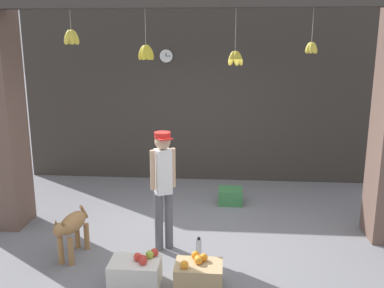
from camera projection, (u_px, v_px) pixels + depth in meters
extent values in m
plane|color=slate|center=(190.00, 238.00, 6.07)|extent=(60.00, 60.00, 0.00)
cube|color=#38332D|center=(202.00, 96.00, 8.35)|extent=(7.03, 0.12, 3.38)
cylinder|color=#B2AD99|center=(70.00, 19.00, 5.59)|extent=(0.01, 0.01, 0.26)
ellipsoid|color=yellow|center=(75.00, 37.00, 5.64)|extent=(0.14, 0.08, 0.22)
ellipsoid|color=yellow|center=(75.00, 37.00, 5.68)|extent=(0.11, 0.13, 0.23)
ellipsoid|color=yellow|center=(71.00, 37.00, 5.69)|extent=(0.11, 0.13, 0.23)
ellipsoid|color=yellow|center=(67.00, 37.00, 5.65)|extent=(0.14, 0.08, 0.22)
ellipsoid|color=yellow|center=(68.00, 37.00, 5.60)|extent=(0.11, 0.13, 0.23)
ellipsoid|color=yellow|center=(72.00, 37.00, 5.59)|extent=(0.11, 0.13, 0.23)
cylinder|color=#B2AD99|center=(145.00, 27.00, 5.53)|extent=(0.01, 0.01, 0.46)
ellipsoid|color=yellow|center=(150.00, 52.00, 5.60)|extent=(0.14, 0.08, 0.22)
ellipsoid|color=yellow|center=(149.00, 52.00, 5.64)|extent=(0.12, 0.13, 0.23)
ellipsoid|color=yellow|center=(146.00, 52.00, 5.65)|extent=(0.09, 0.14, 0.22)
ellipsoid|color=yellow|center=(143.00, 52.00, 5.63)|extent=(0.14, 0.11, 0.22)
ellipsoid|color=yellow|center=(142.00, 52.00, 5.58)|extent=(0.14, 0.11, 0.22)
ellipsoid|color=yellow|center=(144.00, 53.00, 5.55)|extent=(0.09, 0.14, 0.22)
ellipsoid|color=yellow|center=(148.00, 53.00, 5.56)|extent=(0.12, 0.13, 0.23)
cylinder|color=#B2AD99|center=(236.00, 30.00, 5.50)|extent=(0.01, 0.01, 0.54)
ellipsoid|color=gold|center=(239.00, 58.00, 5.58)|extent=(0.14, 0.07, 0.21)
ellipsoid|color=gold|center=(236.00, 58.00, 5.63)|extent=(0.10, 0.14, 0.22)
ellipsoid|color=gold|center=(232.00, 58.00, 5.62)|extent=(0.13, 0.11, 0.22)
ellipsoid|color=gold|center=(232.00, 58.00, 5.56)|extent=(0.13, 0.11, 0.22)
ellipsoid|color=gold|center=(236.00, 58.00, 5.54)|extent=(0.10, 0.14, 0.22)
cylinder|color=#B2AD99|center=(313.00, 25.00, 5.36)|extent=(0.01, 0.01, 0.42)
ellipsoid|color=yellow|center=(315.00, 48.00, 5.42)|extent=(0.11, 0.06, 0.16)
ellipsoid|color=yellow|center=(313.00, 48.00, 5.46)|extent=(0.09, 0.10, 0.17)
ellipsoid|color=yellow|center=(310.00, 48.00, 5.47)|extent=(0.07, 0.10, 0.17)
ellipsoid|color=yellow|center=(308.00, 48.00, 5.45)|extent=(0.10, 0.08, 0.17)
ellipsoid|color=yellow|center=(309.00, 48.00, 5.41)|extent=(0.10, 0.08, 0.17)
ellipsoid|color=yellow|center=(311.00, 48.00, 5.39)|extent=(0.07, 0.10, 0.17)
ellipsoid|color=yellow|center=(314.00, 48.00, 5.40)|extent=(0.09, 0.10, 0.17)
ellipsoid|color=#9E7042|center=(73.00, 223.00, 5.46)|extent=(0.31, 0.60, 0.23)
cylinder|color=#9E7042|center=(71.00, 252.00, 5.31)|extent=(0.07, 0.07, 0.36)
cylinder|color=#9E7042|center=(61.00, 250.00, 5.34)|extent=(0.07, 0.07, 0.36)
cylinder|color=#9E7042|center=(87.00, 236.00, 5.72)|extent=(0.07, 0.07, 0.36)
cylinder|color=#9E7042|center=(77.00, 235.00, 5.75)|extent=(0.07, 0.07, 0.36)
ellipsoid|color=#9E7042|center=(60.00, 229.00, 5.15)|extent=(0.17, 0.23, 0.16)
cone|color=brown|center=(63.00, 223.00, 5.12)|extent=(0.05, 0.05, 0.06)
cone|color=brown|center=(56.00, 223.00, 5.14)|extent=(0.05, 0.05, 0.06)
cylinder|color=#9E7042|center=(84.00, 212.00, 5.76)|extent=(0.07, 0.19, 0.24)
cylinder|color=#56565B|center=(169.00, 220.00, 5.71)|extent=(0.11, 0.11, 0.79)
cylinder|color=#56565B|center=(159.00, 222.00, 5.66)|extent=(0.11, 0.11, 0.79)
cube|color=white|center=(163.00, 172.00, 5.52)|extent=(0.26, 0.24, 0.59)
cylinder|color=tan|center=(173.00, 168.00, 5.57)|extent=(0.06, 0.06, 0.52)
cylinder|color=tan|center=(153.00, 170.00, 5.46)|extent=(0.06, 0.06, 0.52)
sphere|color=tan|center=(163.00, 142.00, 5.43)|extent=(0.20, 0.20, 0.20)
cylinder|color=red|center=(162.00, 135.00, 5.41)|extent=(0.21, 0.21, 0.07)
cube|color=red|center=(165.00, 139.00, 5.33)|extent=(0.21, 0.18, 0.01)
cube|color=tan|center=(199.00, 276.00, 4.84)|extent=(0.54, 0.38, 0.28)
sphere|color=orange|center=(184.00, 265.00, 4.72)|extent=(0.09, 0.09, 0.09)
sphere|color=orange|center=(204.00, 258.00, 4.87)|extent=(0.09, 0.09, 0.09)
sphere|color=orange|center=(198.00, 259.00, 4.84)|extent=(0.09, 0.09, 0.09)
sphere|color=orange|center=(195.00, 255.00, 4.93)|extent=(0.09, 0.09, 0.09)
sphere|color=orange|center=(199.00, 260.00, 4.81)|extent=(0.09, 0.09, 0.09)
cube|color=silver|center=(135.00, 273.00, 4.89)|extent=(0.57, 0.40, 0.29)
sphere|color=red|center=(138.00, 257.00, 4.87)|extent=(0.09, 0.09, 0.09)
sphere|color=red|center=(142.00, 259.00, 4.81)|extent=(0.09, 0.09, 0.09)
sphere|color=red|center=(143.00, 261.00, 4.78)|extent=(0.09, 0.09, 0.09)
sphere|color=red|center=(154.00, 252.00, 4.97)|extent=(0.09, 0.09, 0.09)
sphere|color=#99B238|center=(150.00, 255.00, 4.92)|extent=(0.09, 0.09, 0.09)
cube|color=#387A42|center=(230.00, 196.00, 7.36)|extent=(0.41, 0.37, 0.26)
cylinder|color=silver|center=(199.00, 249.00, 5.46)|extent=(0.07, 0.07, 0.27)
cylinder|color=black|center=(199.00, 239.00, 5.43)|extent=(0.04, 0.04, 0.03)
cylinder|color=black|center=(166.00, 56.00, 8.16)|extent=(0.26, 0.01, 0.26)
cylinder|color=white|center=(166.00, 56.00, 8.15)|extent=(0.25, 0.02, 0.25)
cube|color=black|center=(166.00, 55.00, 8.13)|extent=(0.01, 0.01, 0.07)
cube|color=black|center=(168.00, 56.00, 8.13)|extent=(0.09, 0.01, 0.01)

